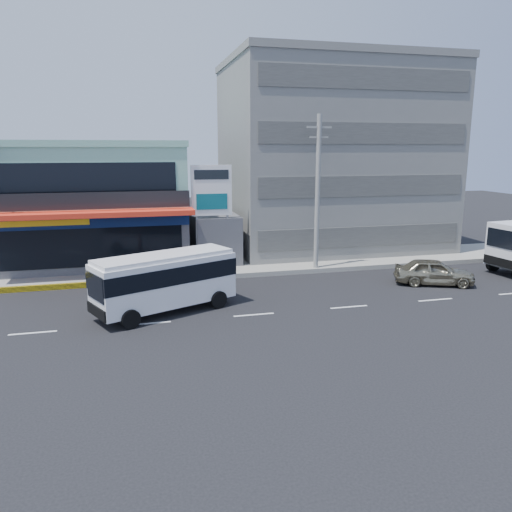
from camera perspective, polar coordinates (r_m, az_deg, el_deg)
The scene contains 11 objects.
ground at distance 24.41m, azimuth -0.25°, elevation -6.74°, with size 120.00×120.00×0.00m, color black.
sidewalk at distance 34.49m, azimuth 4.03°, elevation -0.84°, with size 70.00×5.00×0.30m, color gray.
shop_building at distance 36.65m, azimuth -17.99°, elevation 5.47°, with size 12.40×11.70×8.00m.
concrete_building at distance 40.52m, azimuth 8.57°, elevation 10.77°, with size 16.00×12.00×14.00m, color slate.
gap_structure at distance 35.40m, azimuth -4.92°, elevation 2.12°, with size 3.00×6.00×3.50m, color #414045.
satellite_dish at distance 34.14m, azimuth -4.70°, elevation 4.85°, with size 1.50×1.50×0.15m, color slate.
billboard at distance 32.15m, azimuth -5.10°, elevation 6.81°, with size 2.60×0.18×6.90m.
utility_pole_near at distance 32.08m, azimuth 7.05°, elevation 7.16°, with size 1.60×0.30×10.00m.
minibus at distance 24.74m, azimuth -10.35°, elevation -2.47°, with size 7.28×4.90×2.92m.
sedan at distance 31.36m, azimuth 19.69°, elevation -1.70°, with size 1.83×4.54×1.55m, color tan.
motorcycle_rider at distance 27.75m, azimuth -12.56°, elevation -3.29°, with size 1.59×0.69×1.97m.
Camera 1 is at (-5.53, -22.41, 7.94)m, focal length 35.00 mm.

